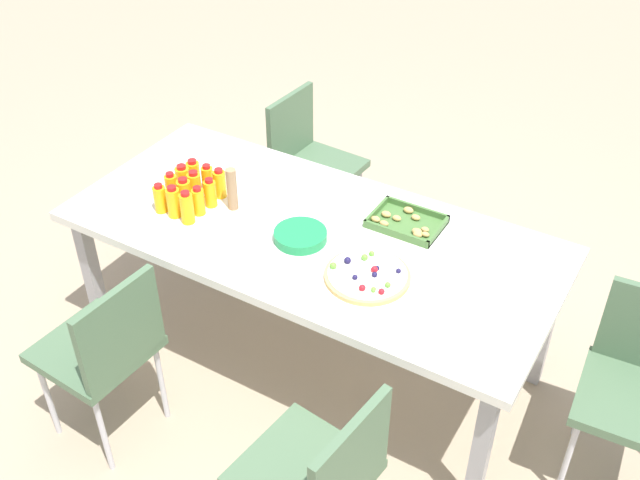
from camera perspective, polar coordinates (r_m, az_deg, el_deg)
ground_plane at (r=3.54m, az=-0.63°, el=-8.78°), size 12.00×12.00×0.00m
party_table at (r=3.10m, az=-0.71°, el=-0.13°), size 2.05×0.93×0.73m
chair_near_left at (r=2.99m, az=-16.19°, el=-7.86°), size 0.42×0.42×0.83m
chair_near_right at (r=2.50m, az=-0.00°, el=-17.52°), size 0.44×0.44×0.83m
chair_far_left at (r=4.00m, az=-0.87°, el=6.44°), size 0.42×0.42×0.83m
juice_bottle_0 at (r=3.21m, az=-12.18°, el=3.12°), size 0.05×0.05×0.13m
juice_bottle_1 at (r=3.16m, az=-11.18°, el=2.87°), size 0.06×0.06×0.15m
juice_bottle_2 at (r=3.11m, az=-10.18°, el=2.44°), size 0.06×0.06×0.15m
juice_bottle_3 at (r=3.24m, az=-11.32°, el=3.87°), size 0.05×0.05×0.15m
juice_bottle_4 at (r=3.20m, az=-10.37°, el=3.48°), size 0.06×0.06×0.15m
juice_bottle_5 at (r=3.16m, az=-9.32°, el=2.95°), size 0.05×0.05×0.13m
juice_bottle_6 at (r=3.30m, az=-10.48°, el=4.51°), size 0.06×0.06×0.15m
juice_bottle_7 at (r=3.25m, az=-9.60°, el=4.07°), size 0.06×0.06×0.14m
juice_bottle_8 at (r=3.20m, az=-8.43°, el=3.58°), size 0.05×0.05×0.13m
juice_bottle_9 at (r=3.35m, az=-9.69°, el=5.02°), size 0.06×0.06×0.14m
juice_bottle_10 at (r=3.30m, az=-8.62°, el=4.65°), size 0.05×0.05×0.13m
juice_bottle_11 at (r=3.26m, az=-7.71°, el=4.32°), size 0.06×0.06×0.14m
fruit_pizza at (r=2.81m, az=3.64°, el=-2.71°), size 0.33×0.33×0.05m
snack_tray at (r=3.10m, az=6.61°, el=1.34°), size 0.29×0.22×0.03m
plate_stack at (r=2.99m, az=-1.54°, el=0.34°), size 0.22×0.22×0.04m
napkin_stack at (r=3.18m, az=-4.24°, el=2.39°), size 0.15×0.15×0.02m
cardboard_tube at (r=3.16m, az=-6.77°, el=3.90°), size 0.04×0.04×0.19m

